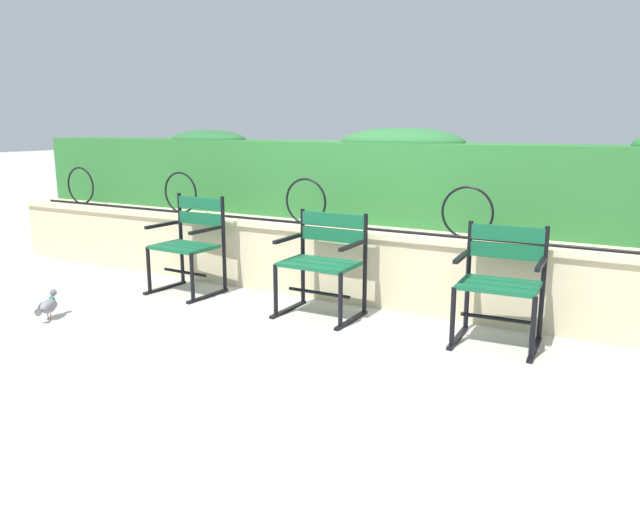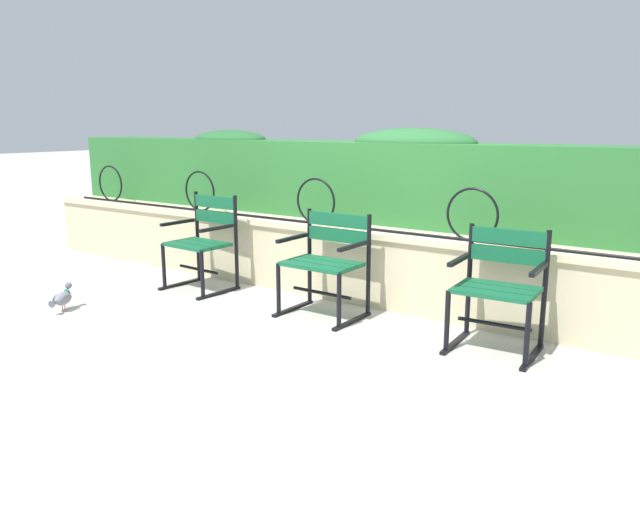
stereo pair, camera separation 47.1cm
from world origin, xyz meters
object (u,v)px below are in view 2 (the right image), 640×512
Objects in this scene: park_chair_left at (204,240)px; pigeon_near_chairs at (63,298)px; park_chair_centre at (327,260)px; park_chair_right at (499,285)px.

pigeon_near_chairs is (-0.45, -1.21, -0.36)m from park_chair_left.
park_chair_left reaches higher than park_chair_centre.
park_chair_right is at bearing 0.93° from park_chair_centre.
pigeon_near_chairs is at bearing -147.36° from park_chair_centre.
park_chair_left is at bearing -179.78° from park_chair_right.
park_chair_right is 3.01× the size of pigeon_near_chairs.
park_chair_right is (2.85, 0.01, -0.01)m from park_chair_left.
park_chair_left is 1.06× the size of park_chair_right.
park_chair_left is at bearing 179.52° from park_chair_centre.
park_chair_centre is (1.42, -0.01, -0.01)m from park_chair_left.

